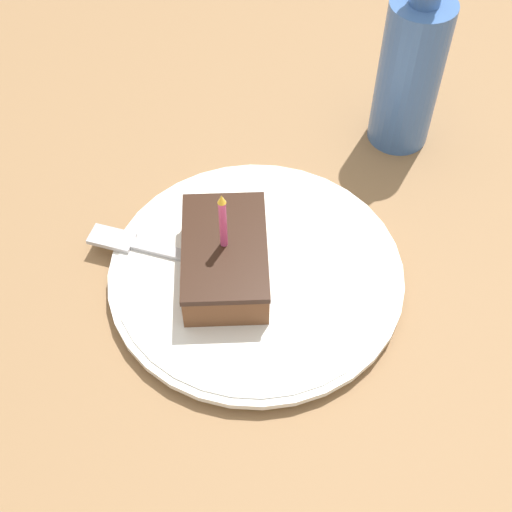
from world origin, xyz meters
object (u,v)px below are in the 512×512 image
Objects in this scene: plate at (256,274)px; bottle at (411,69)px; fork at (161,250)px; cake_slice at (225,258)px.

plate is 1.23× the size of bottle.
plate is 0.28m from bottle.
bottle reaches higher than fork.
fork is 0.33m from bottle.
bottle is at bearing -135.01° from cake_slice.
fork is 0.74× the size of bottle.
bottle is (-0.20, -0.20, 0.06)m from cake_slice.
cake_slice is at bearing 157.28° from fork.
cake_slice reaches higher than fork.
cake_slice reaches higher than plate.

